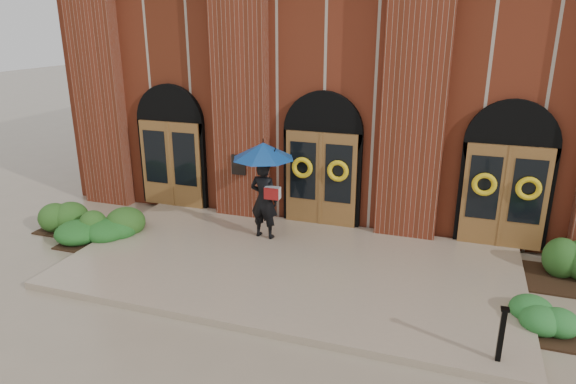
% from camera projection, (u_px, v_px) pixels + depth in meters
% --- Properties ---
extents(ground, '(90.00, 90.00, 0.00)m').
position_uv_depth(ground, '(288.00, 272.00, 11.53)').
color(ground, gray).
rests_on(ground, ground).
extents(landing, '(10.00, 5.30, 0.15)m').
position_uv_depth(landing, '(290.00, 266.00, 11.64)').
color(landing, gray).
rests_on(landing, ground).
extents(church_building, '(16.20, 12.53, 7.00)m').
position_uv_depth(church_building, '(367.00, 75.00, 18.30)').
color(church_building, maroon).
rests_on(church_building, ground).
extents(man_with_umbrella, '(1.69, 1.69, 2.44)m').
position_uv_depth(man_with_umbrella, '(264.00, 172.00, 12.51)').
color(man_with_umbrella, black).
rests_on(man_with_umbrella, landing).
extents(metal_post, '(0.13, 0.13, 0.96)m').
position_uv_depth(metal_post, '(501.00, 333.00, 8.15)').
color(metal_post, black).
rests_on(metal_post, landing).
extents(hedge_wall_left, '(2.81, 1.12, 0.72)m').
position_uv_depth(hedge_wall_left, '(95.00, 220.00, 13.57)').
color(hedge_wall_left, '#27511B').
rests_on(hedge_wall_left, ground).
extents(hedge_front_left, '(1.50, 1.28, 0.53)m').
position_uv_depth(hedge_front_left, '(98.00, 233.00, 13.00)').
color(hedge_front_left, '#1E561D').
rests_on(hedge_front_left, ground).
extents(hedge_front_right, '(1.30, 1.11, 0.46)m').
position_uv_depth(hedge_front_right, '(543.00, 319.00, 9.31)').
color(hedge_front_right, '#236327').
rests_on(hedge_front_right, ground).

